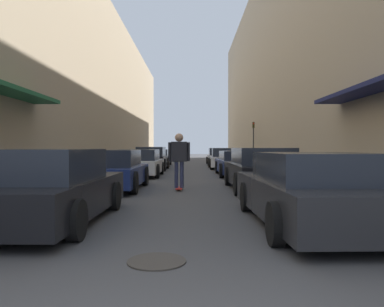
# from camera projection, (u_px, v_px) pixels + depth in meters

# --- Properties ---
(ground) EXTENTS (112.40, 112.40, 0.00)m
(ground) POSITION_uv_depth(u_px,v_px,m) (189.00, 171.00, 21.90)
(ground) COLOR #424244
(curb_strip_left) EXTENTS (1.80, 51.09, 0.12)m
(curb_strip_left) POSITION_uv_depth(u_px,v_px,m) (130.00, 165.00, 27.00)
(curb_strip_left) COLOR gray
(curb_strip_left) RESTS_ON ground
(curb_strip_right) EXTENTS (1.80, 51.09, 0.12)m
(curb_strip_right) POSITION_uv_depth(u_px,v_px,m) (249.00, 165.00, 27.01)
(curb_strip_right) COLOR gray
(curb_strip_right) RESTS_ON ground
(building_row_left) EXTENTS (4.90, 51.09, 11.12)m
(building_row_left) POSITION_uv_depth(u_px,v_px,m) (89.00, 89.00, 26.91)
(building_row_left) COLOR tan
(building_row_left) RESTS_ON ground
(building_row_right) EXTENTS (4.90, 51.09, 14.58)m
(building_row_right) POSITION_uv_depth(u_px,v_px,m) (290.00, 65.00, 26.89)
(building_row_right) COLOR tan
(building_row_right) RESTS_ON ground
(parked_car_left_0) EXTENTS (1.93, 4.34, 1.33)m
(parked_car_left_0) POSITION_uv_depth(u_px,v_px,m) (49.00, 188.00, 6.67)
(parked_car_left_0) COLOR black
(parked_car_left_0) RESTS_ON ground
(parked_car_left_1) EXTENTS (2.04, 4.15, 1.28)m
(parked_car_left_1) POSITION_uv_depth(u_px,v_px,m) (111.00, 170.00, 12.04)
(parked_car_left_1) COLOR navy
(parked_car_left_1) RESTS_ON ground
(parked_car_left_2) EXTENTS (1.98, 3.98, 1.27)m
(parked_car_left_2) POSITION_uv_depth(u_px,v_px,m) (140.00, 163.00, 17.56)
(parked_car_left_2) COLOR silver
(parked_car_left_2) RESTS_ON ground
(parked_car_left_3) EXTENTS (1.89, 4.51, 1.39)m
(parked_car_left_3) POSITION_uv_depth(u_px,v_px,m) (151.00, 159.00, 22.59)
(parked_car_left_3) COLOR black
(parked_car_left_3) RESTS_ON ground
(parked_car_left_4) EXTENTS (1.86, 4.24, 1.22)m
(parked_car_left_4) POSITION_uv_depth(u_px,v_px,m) (158.00, 158.00, 27.71)
(parked_car_left_4) COLOR #B7B7BC
(parked_car_left_4) RESTS_ON ground
(parked_car_right_0) EXTENTS (2.09, 4.62, 1.27)m
(parked_car_right_0) POSITION_uv_depth(u_px,v_px,m) (313.00, 190.00, 6.49)
(parked_car_right_0) COLOR #232326
(parked_car_right_0) RESTS_ON ground
(parked_car_right_1) EXTENTS (1.98, 4.68, 1.34)m
(parked_car_right_1) POSITION_uv_depth(u_px,v_px,m) (260.00, 170.00, 11.86)
(parked_car_right_1) COLOR black
(parked_car_right_1) RESTS_ON ground
(parked_car_right_2) EXTENTS (1.91, 4.80, 1.19)m
(parked_car_right_2) POSITION_uv_depth(u_px,v_px,m) (237.00, 164.00, 17.95)
(parked_car_right_2) COLOR navy
(parked_car_right_2) RESTS_ON ground
(parked_car_right_3) EXTENTS (2.08, 4.13, 1.32)m
(parked_car_right_3) POSITION_uv_depth(u_px,v_px,m) (225.00, 159.00, 23.88)
(parked_car_right_3) COLOR silver
(parked_car_right_3) RESTS_ON ground
(parked_car_right_4) EXTENTS (1.86, 4.54, 1.32)m
(parked_car_right_4) POSITION_uv_depth(u_px,v_px,m) (218.00, 157.00, 29.52)
(parked_car_right_4) COLOR #B7B7BC
(parked_car_right_4) RESTS_ON ground
(skateboarder) EXTENTS (0.69, 0.78, 1.81)m
(skateboarder) POSITION_uv_depth(u_px,v_px,m) (179.00, 155.00, 11.88)
(skateboarder) COLOR #B2231E
(skateboarder) RESTS_ON ground
(manhole_cover) EXTENTS (0.70, 0.70, 0.02)m
(manhole_cover) POSITION_uv_depth(u_px,v_px,m) (156.00, 261.00, 4.43)
(manhole_cover) COLOR #332D28
(manhole_cover) RESTS_ON ground
(traffic_light) EXTENTS (0.16, 0.22, 3.21)m
(traffic_light) POSITION_uv_depth(u_px,v_px,m) (253.00, 138.00, 28.97)
(traffic_light) COLOR #2D2D2D
(traffic_light) RESTS_ON curb_strip_right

